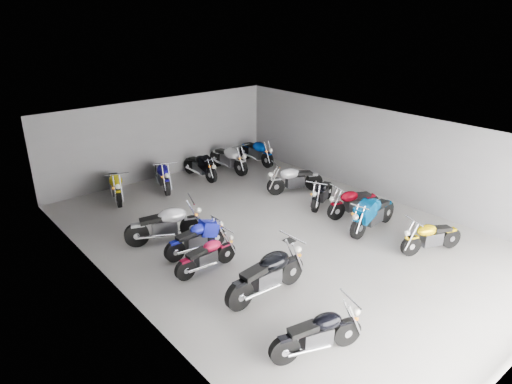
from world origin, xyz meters
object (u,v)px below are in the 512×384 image
drain_grate (289,241)px  motorcycle_back_e (229,158)px  motorcycle_right_f (294,179)px  motorcycle_back_c (162,175)px  motorcycle_back_f (257,152)px  motorcycle_right_b (431,236)px  motorcycle_left_a (318,333)px  motorcycle_right_c (373,214)px  motorcycle_left_f (165,225)px  motorcycle_right_e (322,193)px  motorcycle_left_d (207,255)px  motorcycle_back_d (200,166)px  motorcycle_back_b (116,185)px  motorcycle_left_c (267,274)px  motorcycle_right_d (353,202)px  motorcycle_left_e (196,238)px

drain_grate → motorcycle_back_e: 6.69m
motorcycle_right_f → motorcycle_back_c: size_ratio=0.95×
motorcycle_back_f → motorcycle_right_b: bearing=83.8°
motorcycle_left_a → motorcycle_back_e: 11.35m
motorcycle_right_b → motorcycle_back_f: (1.36, 9.29, 0.07)m
motorcycle_right_c → motorcycle_back_c: bearing=18.1°
motorcycle_left_f → motorcycle_right_e: 5.67m
motorcycle_left_d → motorcycle_back_d: motorcycle_back_d is taller
motorcycle_back_c → motorcycle_back_d: motorcycle_back_c is taller
motorcycle_right_c → drain_grate: bearing=59.9°
motorcycle_back_b → motorcycle_back_f: 6.56m
motorcycle_back_d → motorcycle_back_c: bearing=-1.0°
motorcycle_right_f → motorcycle_back_e: 3.56m
motorcycle_left_c → motorcycle_back_c: size_ratio=1.07×
motorcycle_right_e → motorcycle_left_d: bearing=76.1°
drain_grate → motorcycle_back_f: (3.98, 6.27, 0.54)m
motorcycle_left_f → motorcycle_back_b: (0.25, 4.02, -0.02)m
motorcycle_left_d → motorcycle_back_b: motorcycle_back_b is taller
drain_grate → motorcycle_back_f: bearing=57.6°
motorcycle_left_d → motorcycle_left_f: (-0.03, 2.11, 0.11)m
motorcycle_left_d → motorcycle_right_d: (5.67, -0.26, 0.04)m
motorcycle_left_c → motorcycle_back_d: motorcycle_left_c is taller
motorcycle_back_b → motorcycle_back_f: bearing=-162.7°
motorcycle_left_d → motorcycle_right_f: bearing=112.7°
motorcycle_right_b → motorcycle_right_d: size_ratio=0.94×
motorcycle_left_d → motorcycle_right_b: 6.32m
motorcycle_left_c → motorcycle_left_e: size_ratio=1.21×
motorcycle_left_a → motorcycle_back_e: bearing=170.0°
drain_grate → motorcycle_right_c: size_ratio=0.14×
motorcycle_left_d → motorcycle_left_e: 0.99m
motorcycle_left_c → motorcycle_right_f: motorcycle_left_c is taller
motorcycle_left_e → motorcycle_left_f: size_ratio=0.88×
motorcycle_left_a → motorcycle_right_f: bearing=156.5°
motorcycle_back_b → motorcycle_back_e: size_ratio=0.92×
motorcycle_left_c → motorcycle_back_e: bearing=148.5°
motorcycle_right_f → motorcycle_right_b: bearing=-160.0°
motorcycle_left_d → motorcycle_right_c: bearing=74.8°
motorcycle_back_d → motorcycle_back_e: size_ratio=0.90×
motorcycle_right_d → motorcycle_right_b: bearing=-171.6°
drain_grate → motorcycle_right_d: (2.87, -0.06, 0.49)m
motorcycle_left_c → motorcycle_back_f: 10.13m
motorcycle_left_d → motorcycle_right_d: motorcycle_right_d is taller
motorcycle_left_d → motorcycle_left_f: motorcycle_left_f is taller
drain_grate → motorcycle_left_d: 2.85m
drain_grate → motorcycle_right_f: bearing=43.6°
motorcycle_back_b → motorcycle_back_f: (6.56, -0.07, 0.01)m
motorcycle_right_e → drain_grate: bearing=89.8°
drain_grate → motorcycle_right_c: (2.47, -1.13, 0.55)m
motorcycle_left_e → motorcycle_left_d: bearing=-16.1°
motorcycle_left_f → motorcycle_back_d: (3.83, 3.95, -0.05)m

